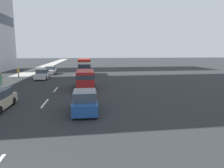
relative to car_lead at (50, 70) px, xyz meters
The scene contains 11 objects.
ground_plane 6.35m from the car_lead, 147.02° to the right, with size 198.00×198.00×0.00m, color #26282B.
sidewalk_right 7.12m from the car_lead, 138.30° to the left, with size 162.00×3.64×0.15m, color #9E9B93.
lane_stripe_mid 24.02m from the car_lead, behind, with size 3.20×0.16×0.01m, color silver.
lane_stripe_far 17.42m from the car_lead, 168.62° to the right, with size 3.20×0.16×0.01m, color silver.
car_lead is the anchor object (origin of this frame).
minibus_second 7.40m from the car_lead, 112.09° to the right, with size 6.77×2.36×3.10m.
van_third 18.11m from the car_lead, 157.18° to the right, with size 5.09×2.21×2.21m.
car_fifth 27.71m from the car_lead, 165.34° to the right, with size 4.23×1.89×1.67m.
car_sixth 7.27m from the car_lead, behind, with size 4.26×1.85×1.65m.
pedestrian_mid_block 14.63m from the car_lead, 164.47° to the left, with size 0.39×0.37×1.62m.
pedestrian_by_tree 8.09m from the car_lead, 151.23° to the left, with size 0.30×0.35×1.81m.
Camera 1 is at (-5.33, -3.75, 4.61)m, focal length 32.96 mm.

